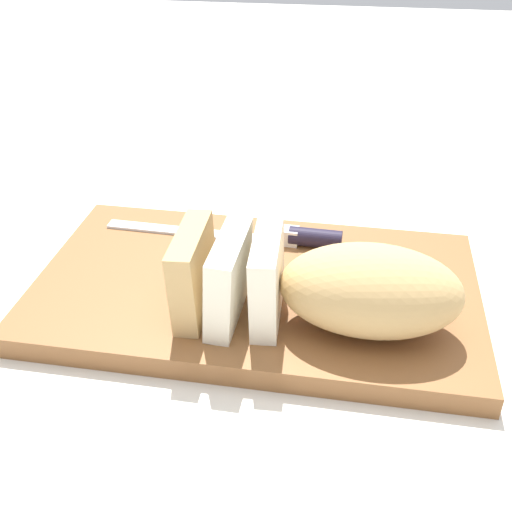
{
  "coord_description": "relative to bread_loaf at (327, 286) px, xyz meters",
  "views": [
    {
      "loc": [
        -0.07,
        0.51,
        0.39
      ],
      "look_at": [
        0.0,
        0.0,
        0.05
      ],
      "focal_mm": 43.83,
      "sensor_mm": 36.0,
      "label": 1
    }
  ],
  "objects": [
    {
      "name": "ground_plane",
      "position": [
        0.07,
        -0.06,
        -0.06
      ],
      "size": [
        3.0,
        3.0,
        0.0
      ],
      "primitive_type": "plane",
      "color": "silver"
    },
    {
      "name": "cutting_board",
      "position": [
        0.07,
        -0.06,
        -0.05
      ],
      "size": [
        0.45,
        0.27,
        0.02
      ],
      "primitive_type": "cube",
      "rotation": [
        0.0,
        0.0,
        -0.02
      ],
      "color": "brown",
      "rests_on": "ground_plane"
    },
    {
      "name": "bread_loaf",
      "position": [
        0.0,
        0.0,
        0.0
      ],
      "size": [
        0.26,
        0.1,
        0.08
      ],
      "rotation": [
        0.0,
        0.0,
        -0.02
      ],
      "color": "tan",
      "rests_on": "cutting_board"
    },
    {
      "name": "bread_knife",
      "position": [
        0.05,
        -0.13,
        -0.03
      ],
      "size": [
        0.27,
        0.03,
        0.02
      ],
      "rotation": [
        0.0,
        0.0,
        -0.05
      ],
      "color": "silver",
      "rests_on": "cutting_board"
    },
    {
      "name": "crumb_near_knife",
      "position": [
        0.08,
        -0.08,
        -0.04
      ],
      "size": [
        0.01,
        0.01,
        0.01
      ],
      "primitive_type": "sphere",
      "color": "#996633",
      "rests_on": "cutting_board"
    },
    {
      "name": "crumb_near_loaf",
      "position": [
        -0.02,
        -0.1,
        -0.04
      ],
      "size": [
        0.01,
        0.01,
        0.01
      ],
      "primitive_type": "sphere",
      "color": "#996633",
      "rests_on": "cutting_board"
    }
  ]
}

